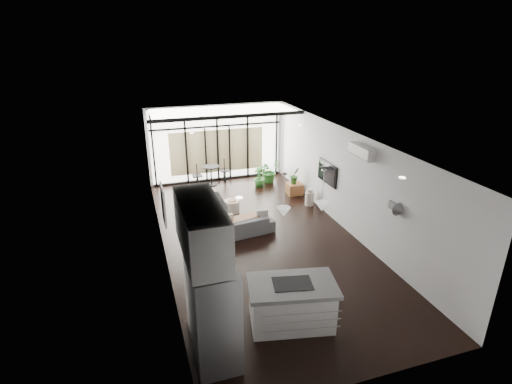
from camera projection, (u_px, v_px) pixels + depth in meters
floor at (259, 239)px, 10.76m from camera, size 5.00×10.00×0.00m
ceiling at (260, 137)px, 9.72m from camera, size 5.00×10.00×0.00m
wall_left at (160, 203)px, 9.53m from camera, size 0.02×10.00×2.80m
wall_right at (346, 180)px, 10.95m from camera, size 0.02×10.00×2.80m
wall_back at (217, 143)px, 14.66m from camera, size 5.00×0.02×2.80m
wall_front at (367, 311)px, 5.83m from camera, size 5.00×0.02×2.80m
glazing at (218, 144)px, 14.55m from camera, size 5.00×0.20×2.80m
skylight at (222, 110)px, 13.26m from camera, size 4.70×1.90×0.06m
neighbour_building at (217, 151)px, 14.73m from camera, size 3.50×0.02×1.60m
island at (292, 304)px, 7.48m from camera, size 1.80×1.28×0.89m
cooktop at (292, 283)px, 7.32m from camera, size 0.80×0.62×0.01m
fridge at (215, 317)px, 6.44m from camera, size 0.71×0.89×1.83m
appliance_column at (206, 272)px, 6.91m from camera, size 0.68×0.72×2.65m
upper_cabinets at (201, 229)px, 6.19m from camera, size 0.62×1.75×0.86m
pendant_left at (284, 212)px, 7.56m from camera, size 0.26×0.26×0.18m
pendant_right at (322, 207)px, 7.78m from camera, size 0.26×0.26×0.18m
sofa at (244, 223)px, 10.93m from camera, size 1.71×0.70×0.65m
console_bench at (241, 225)px, 11.00m from camera, size 1.50×0.68×0.47m
pouf at (232, 206)px, 12.32m from camera, size 0.58×0.58×0.37m
crate at (294, 189)px, 13.70m from camera, size 0.52×0.52×0.38m
plant_tall at (269, 173)px, 14.74m from camera, size 1.07×1.12×0.68m
plant_med at (259, 181)px, 14.34m from camera, size 0.74×0.83×0.41m
plant_crate at (295, 180)px, 13.58m from camera, size 0.45×0.65×0.26m
milk_can at (310, 197)px, 12.78m from camera, size 0.30×0.30×0.55m
bistro_set at (211, 175)px, 14.45m from camera, size 1.64×0.99×0.74m
tv at (327, 173)px, 11.86m from camera, size 0.05×1.10×0.65m
ac_unit at (362, 152)px, 9.82m from camera, size 0.22×0.90×0.30m
framed_art at (163, 205)px, 9.04m from camera, size 0.04×0.70×0.90m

